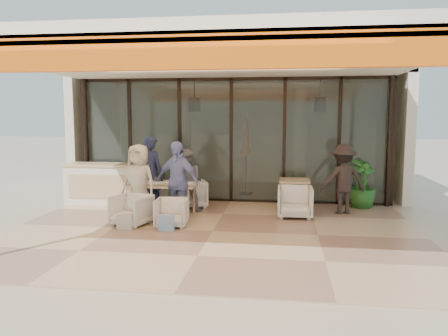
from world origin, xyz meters
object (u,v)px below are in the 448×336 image
Objects in this scene: side_chair at (295,201)px; standing_woman at (343,180)px; host_counter at (102,183)px; chair_near_right at (171,211)px; chair_near_left at (131,209)px; diner_cream at (139,182)px; diner_grey at (186,181)px; dining_table at (164,186)px; potted_palm at (362,184)px; chair_far_right at (191,193)px; diner_navy at (151,174)px; diner_periwinkle at (177,182)px; chair_far_left at (158,194)px; side_table at (294,184)px.

standing_woman reaches higher than side_chair.
host_counter is 3.07m from chair_near_right.
diner_cream is (0.00, 0.50, 0.47)m from chair_near_left.
side_chair is at bearing 158.40° from diner_grey.
dining_table is 1.11m from chair_near_right.
potted_palm is (4.13, 2.37, 0.27)m from chair_near_right.
diner_grey is (0.00, 1.40, 0.42)m from chair_near_right.
standing_woman reaches higher than chair_far_right.
chair_near_left is at bearing 43.12° from diner_grey.
diner_grey is at bearing 174.12° from side_chair.
diner_navy is 1.23m from diner_periwinkle.
potted_palm is at bearing 43.37° from diner_periwinkle.
side_chair is at bearing -10.04° from host_counter.
side_chair reaches higher than chair_far_left.
side_chair is 2.04m from potted_palm.
side_table reaches higher than chair_far_left.
dining_table is 0.84× the size of diner_navy.
chair_far_left is 0.36× the size of diner_periwinkle.
chair_near_right is 0.36× the size of diner_navy.
chair_near_left is 0.69m from diner_cream.
side_chair is (0.00, -0.75, -0.25)m from side_table.
side_table is 0.79m from side_chair.
potted_palm is at bearing -147.41° from diner_navy.
host_counter is 1.25× the size of diner_grey.
chair_near_left is 0.48× the size of diner_grey.
host_counter is 5.91m from standing_woman.
host_counter is at bearing 169.77° from side_chair.
chair_near_left is 0.44× the size of standing_woman.
chair_far_right is at bearing -173.56° from potted_palm.
host_counter is 1.23× the size of dining_table.
side_chair is (2.92, 0.20, -0.30)m from dining_table.
chair_far_right is at bearing 65.73° from dining_table.
chair_near_right is 0.83× the size of side_chair.
chair_far_left is 0.80× the size of side_chair.
diner_grey is (0.84, -0.50, 0.43)m from chair_far_left.
chair_far_left is 0.88× the size of chair_near_left.
chair_far_left is 0.35× the size of diner_navy.
diner_navy is at bearing 82.88° from chair_far_left.
chair_near_left reaches higher than chair_far_left.
side_chair is 1.25m from standing_woman.
dining_table is 1.08m from chair_far_right.
diner_grey is at bearing 109.04° from diner_periwinkle.
diner_periwinkle is at bearing -150.69° from side_table.
side_table is (2.50, 0.50, -0.10)m from diner_grey.
dining_table is 1.94× the size of side_chair.
chair_far_right is at bearing 172.88° from chair_far_left.
diner_grey is 0.92× the size of standing_woman.
chair_far_left is at bearing -179.98° from side_table.
potted_palm is at bearing 15.90° from side_table.
dining_table is 0.91× the size of diner_cream.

